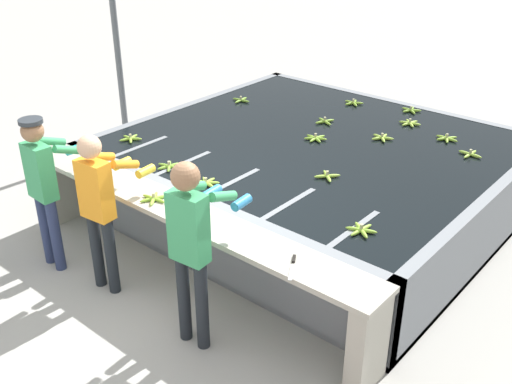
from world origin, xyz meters
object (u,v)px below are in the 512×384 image
object	(u,v)px
worker_0	(44,180)
banana_bunch_floating_13	(325,121)
banana_bunch_floating_7	(327,176)
banana_bunch_floating_9	(169,166)
support_post_left	(117,42)
worker_1	(100,200)
banana_bunch_ledge_0	(154,199)
banana_bunch_floating_3	(353,103)
banana_bunch_floating_1	(447,138)
banana_bunch_floating_2	(241,100)
banana_bunch_floating_8	(382,138)
banana_bunch_floating_12	(206,183)
worker_2	(192,238)
banana_bunch_floating_0	(131,138)
banana_bunch_floating_5	(410,123)
banana_bunch_floating_11	(411,110)
banana_bunch_floating_10	(361,230)
knife_0	(293,264)
banana_bunch_floating_4	(470,154)

from	to	relation	value
worker_0	banana_bunch_floating_13	bearing A→B (deg)	72.87
worker_0	banana_bunch_floating_7	bearing A→B (deg)	45.94
banana_bunch_floating_9	support_post_left	xyz separation A→B (m)	(-2.54, 1.38, 0.70)
worker_1	banana_bunch_ledge_0	bearing A→B (deg)	59.76
worker_0	banana_bunch_floating_3	bearing A→B (deg)	77.69
banana_bunch_floating_1	banana_bunch_floating_2	world-z (taller)	same
banana_bunch_floating_8	support_post_left	size ratio (longest dim) A/B	0.09
banana_bunch_floating_12	support_post_left	world-z (taller)	support_post_left
banana_bunch_floating_7	banana_bunch_floating_8	distance (m)	1.31
worker_2	banana_bunch_floating_0	bearing A→B (deg)	151.55
worker_0	banana_bunch_floating_9	distance (m)	1.28
banana_bunch_floating_1	banana_bunch_floating_12	bearing A→B (deg)	-116.35
worker_1	banana_bunch_floating_5	bearing A→B (deg)	73.53
banana_bunch_floating_5	banana_bunch_floating_12	distance (m)	3.01
banana_bunch_floating_1	banana_bunch_ledge_0	size ratio (longest dim) A/B	1.00
banana_bunch_floating_11	support_post_left	xyz separation A→B (m)	(-3.68, -1.95, 0.70)
worker_0	worker_2	xyz separation A→B (m)	(1.98, 0.11, 0.06)
banana_bunch_floating_0	banana_bunch_floating_1	distance (m)	3.78
worker_2	banana_bunch_floating_12	distance (m)	1.33
banana_bunch_floating_0	banana_bunch_floating_10	distance (m)	3.23
worker_1	banana_bunch_ledge_0	world-z (taller)	worker_1
knife_0	support_post_left	distance (m)	5.14
worker_2	banana_bunch_floating_11	size ratio (longest dim) A/B	6.25
worker_1	knife_0	size ratio (longest dim) A/B	5.19
banana_bunch_floating_1	banana_bunch_floating_4	world-z (taller)	same
worker_1	banana_bunch_floating_13	size ratio (longest dim) A/B	6.02
banana_bunch_floating_12	banana_bunch_floating_5	bearing A→B (deg)	75.19
worker_0	banana_bunch_floating_2	bearing A→B (deg)	95.96
banana_bunch_floating_8	banana_bunch_floating_2	bearing A→B (deg)	-179.13
banana_bunch_floating_0	banana_bunch_floating_4	xyz separation A→B (m)	(3.28, 2.17, 0.00)
banana_bunch_ledge_0	worker_0	bearing A→B (deg)	-151.47
banana_bunch_floating_1	banana_bunch_floating_4	distance (m)	0.49
banana_bunch_floating_11	knife_0	size ratio (longest dim) A/B	0.88
banana_bunch_ledge_0	worker_2	bearing A→B (deg)	-24.03
banana_bunch_floating_11	banana_bunch_floating_7	bearing A→B (deg)	-82.94
banana_bunch_floating_3	banana_bunch_floating_12	distance (m)	3.14
banana_bunch_floating_2	banana_bunch_floating_5	bearing A→B (deg)	17.32
worker_0	banana_bunch_floating_10	xyz separation A→B (m)	(2.83, 1.33, -0.09)
worker_1	worker_2	xyz separation A→B (m)	(1.23, -0.00, 0.07)
worker_0	banana_bunch_floating_10	distance (m)	3.13
worker_2	knife_0	bearing A→B (deg)	31.05
banana_bunch_floating_7	banana_bunch_floating_12	xyz separation A→B (m)	(-0.85, -0.93, -0.00)
banana_bunch_floating_7	banana_bunch_floating_13	xyz separation A→B (m)	(-0.94, 1.33, 0.00)
banana_bunch_floating_3	banana_bunch_floating_4	size ratio (longest dim) A/B	0.98
worker_0	banana_bunch_floating_1	world-z (taller)	worker_0
banana_bunch_floating_4	banana_bunch_ledge_0	world-z (taller)	banana_bunch_ledge_0
banana_bunch_floating_3	support_post_left	world-z (taller)	support_post_left
worker_1	banana_bunch_floating_0	world-z (taller)	worker_1
banana_bunch_floating_5	support_post_left	xyz separation A→B (m)	(-3.90, -1.50, 0.70)
banana_bunch_floating_10	banana_bunch_floating_11	size ratio (longest dim) A/B	1.02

